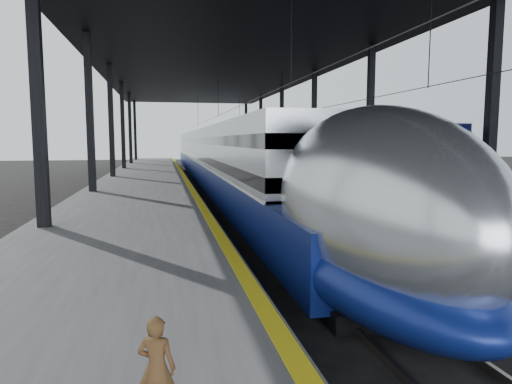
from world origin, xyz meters
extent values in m
plane|color=black|center=(0.00, 0.00, 0.00)|extent=(160.00, 160.00, 0.00)
cube|color=#4C4C4F|center=(-3.50, 20.00, 0.50)|extent=(6.00, 80.00, 1.00)
cube|color=yellow|center=(-0.70, 20.00, 1.00)|extent=(0.30, 80.00, 0.01)
cube|color=slate|center=(1.28, 20.00, 0.08)|extent=(0.08, 80.00, 0.16)
cube|color=slate|center=(2.72, 20.00, 0.08)|extent=(0.08, 80.00, 0.16)
cube|color=slate|center=(6.28, 20.00, 0.08)|extent=(0.08, 80.00, 0.16)
cube|color=slate|center=(7.72, 20.00, 0.08)|extent=(0.08, 80.00, 0.16)
cube|color=black|center=(-5.80, 5.00, 4.50)|extent=(0.35, 0.35, 9.00)
cube|color=black|center=(9.60, 5.00, 4.50)|extent=(0.35, 0.35, 9.00)
cube|color=black|center=(-5.80, 15.00, 4.50)|extent=(0.35, 0.35, 9.00)
cube|color=black|center=(9.60, 15.00, 4.50)|extent=(0.35, 0.35, 9.00)
cube|color=black|center=(-5.80, 25.00, 4.50)|extent=(0.35, 0.35, 9.00)
cube|color=black|center=(9.60, 25.00, 4.50)|extent=(0.35, 0.35, 9.00)
cube|color=black|center=(-5.80, 35.00, 4.50)|extent=(0.35, 0.35, 9.00)
cube|color=black|center=(9.60, 35.00, 4.50)|extent=(0.35, 0.35, 9.00)
cube|color=black|center=(-5.80, 45.00, 4.50)|extent=(0.35, 0.35, 9.00)
cube|color=black|center=(9.60, 45.00, 4.50)|extent=(0.35, 0.35, 9.00)
cube|color=black|center=(-5.80, 55.00, 4.50)|extent=(0.35, 0.35, 9.00)
cube|color=black|center=(9.60, 55.00, 4.50)|extent=(0.35, 0.35, 9.00)
cube|color=black|center=(1.90, 20.00, 9.25)|extent=(18.00, 75.00, 0.45)
cylinder|color=slate|center=(2.00, 20.00, 5.50)|extent=(0.03, 74.00, 0.03)
cylinder|color=slate|center=(7.00, 20.00, 5.50)|extent=(0.03, 74.00, 0.03)
cube|color=silver|center=(2.00, 30.60, 2.40)|extent=(3.02, 57.00, 4.17)
cube|color=navy|center=(2.00, 29.10, 1.09)|extent=(3.11, 62.00, 1.62)
cube|color=silver|center=(2.00, 30.60, 1.93)|extent=(3.13, 57.00, 0.10)
cube|color=black|center=(2.00, 30.60, 3.60)|extent=(3.07, 57.00, 0.44)
cube|color=black|center=(2.00, 30.60, 2.40)|extent=(3.07, 57.00, 0.44)
ellipsoid|color=silver|center=(2.00, -0.90, 2.24)|extent=(3.02, 8.40, 4.17)
ellipsoid|color=navy|center=(2.00, -0.90, 1.04)|extent=(3.11, 8.40, 1.77)
ellipsoid|color=black|center=(2.00, -3.50, 3.08)|extent=(1.56, 2.20, 0.94)
cube|color=black|center=(2.00, -0.90, 0.20)|extent=(2.29, 2.60, 0.40)
cube|color=black|center=(2.00, 21.10, 0.20)|extent=(2.29, 2.60, 0.40)
cube|color=navy|center=(7.00, 13.60, 2.15)|extent=(3.02, 18.00, 4.09)
cube|color=gray|center=(7.00, 5.20, 2.15)|extent=(3.07, 1.20, 4.15)
cube|color=black|center=(7.00, 4.58, 3.07)|extent=(1.83, 0.06, 0.92)
cube|color=#AC0D16|center=(7.00, 4.58, 1.67)|extent=(1.29, 0.06, 0.59)
cube|color=gray|center=(7.00, 32.60, 2.15)|extent=(3.02, 18.00, 4.09)
cube|color=gray|center=(7.00, 51.60, 2.15)|extent=(3.02, 18.00, 4.09)
cube|color=black|center=(7.00, 7.60, 0.18)|extent=(2.37, 2.40, 0.36)
cube|color=black|center=(7.00, 29.60, 0.18)|extent=(2.37, 2.40, 0.36)
imported|color=#53361B|center=(-2.30, -5.63, 1.50)|extent=(0.43, 0.35, 1.01)
camera|label=1|loc=(-2.20, -9.78, 3.62)|focal=32.00mm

